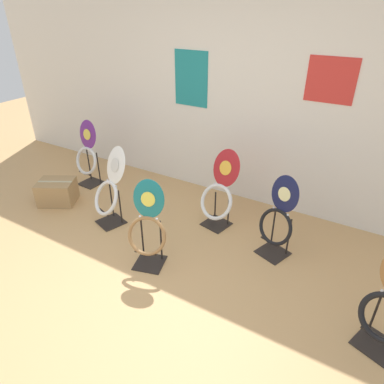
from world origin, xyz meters
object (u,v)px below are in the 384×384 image
object	(u,v)px
toilet_seat_display_purple_note	(87,155)
toilet_seat_display_navy_moon	(278,221)
toilet_seat_display_crimson_swirl	(220,192)
storage_box	(57,192)
toilet_seat_display_teal_sax	(148,226)
toilet_seat_display_white_plain	(110,190)

from	to	relation	value
toilet_seat_display_purple_note	toilet_seat_display_navy_moon	bearing A→B (deg)	-3.66
toilet_seat_display_crimson_swirl	storage_box	size ratio (longest dim) A/B	1.60
toilet_seat_display_teal_sax	toilet_seat_display_white_plain	bearing A→B (deg)	155.97
toilet_seat_display_navy_moon	storage_box	world-z (taller)	toilet_seat_display_navy_moon
toilet_seat_display_white_plain	storage_box	world-z (taller)	toilet_seat_display_white_plain
toilet_seat_display_teal_sax	storage_box	world-z (taller)	toilet_seat_display_teal_sax
toilet_seat_display_crimson_swirl	storage_box	xyz separation A→B (m)	(-2.00, -0.61, -0.27)
storage_box	toilet_seat_display_navy_moon	bearing A→B (deg)	8.75
toilet_seat_display_purple_note	toilet_seat_display_teal_sax	distance (m)	1.98
toilet_seat_display_navy_moon	toilet_seat_display_crimson_swirl	size ratio (longest dim) A/B	0.98
toilet_seat_display_white_plain	toilet_seat_display_teal_sax	bearing A→B (deg)	-24.03
storage_box	toilet_seat_display_purple_note	bearing A→B (deg)	91.60
toilet_seat_display_teal_sax	toilet_seat_display_crimson_swirl	distance (m)	1.00
toilet_seat_display_white_plain	toilet_seat_display_crimson_swirl	distance (m)	1.24
toilet_seat_display_white_plain	toilet_seat_display_navy_moon	world-z (taller)	toilet_seat_display_white_plain
toilet_seat_display_white_plain	toilet_seat_display_navy_moon	bearing A→B (deg)	12.43
toilet_seat_display_crimson_swirl	toilet_seat_display_navy_moon	bearing A→B (deg)	-14.74
toilet_seat_display_white_plain	toilet_seat_display_navy_moon	distance (m)	1.87
toilet_seat_display_purple_note	storage_box	distance (m)	0.66
toilet_seat_display_navy_moon	toilet_seat_display_teal_sax	world-z (taller)	toilet_seat_display_teal_sax
toilet_seat_display_crimson_swirl	toilet_seat_display_teal_sax	bearing A→B (deg)	-106.25
toilet_seat_display_teal_sax	storage_box	distance (m)	1.78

